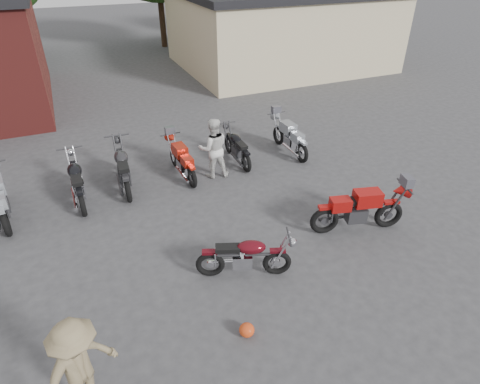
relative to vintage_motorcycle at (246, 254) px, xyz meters
name	(u,v)px	position (x,y,z in m)	size (l,w,h in m)	color
ground	(256,305)	(-0.15, -0.81, -0.52)	(90.00, 90.00, 0.00)	#353538
stucco_building	(280,31)	(8.35, 14.19, 1.23)	(10.00, 8.00, 3.50)	tan
vintage_motorcycle	(246,254)	(0.00, 0.00, 0.00)	(1.80, 0.60, 1.05)	#4D0911
sportbike	(360,207)	(2.95, 0.32, 0.09)	(2.10, 0.69, 1.22)	#A3100D
helmet	(247,330)	(-0.58, -1.33, -0.40)	(0.26, 0.26, 0.24)	#C83F15
person_light	(213,148)	(0.84, 4.01, 0.33)	(0.83, 0.65, 1.71)	silver
person_tan	(81,369)	(-3.09, -1.56, 0.32)	(1.09, 0.63, 1.69)	#81714F
row_bike_2	(77,179)	(-2.74, 4.23, 0.07)	(2.05, 0.68, 1.19)	black
row_bike_3	(123,166)	(-1.57, 4.44, 0.09)	(2.12, 0.70, 1.23)	#262628
row_bike_4	(182,159)	(0.02, 4.36, 0.02)	(1.86, 0.61, 1.08)	#A81C0E
row_bike_5	(237,145)	(1.77, 4.56, 0.00)	(1.82, 0.60, 1.06)	black
row_bike_6	(290,136)	(3.52, 4.49, 0.04)	(1.95, 0.64, 1.13)	gray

